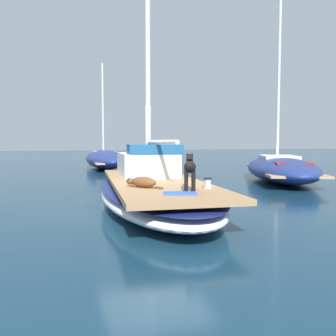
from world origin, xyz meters
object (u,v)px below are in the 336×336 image
(sailboat_main, at_px, (155,193))
(deck_winch, at_px, (208,183))
(moored_boat_far_astern, at_px, (105,159))
(coiled_rope, at_px, (137,184))
(deck_towel, at_px, (180,193))
(moored_boat_starboard_side, at_px, (281,168))
(dog_black, at_px, (190,168))
(dog_brown, at_px, (142,182))

(sailboat_main, xyz_separation_m, deck_winch, (0.51, -1.89, 0.42))
(moored_boat_far_astern, bearing_deg, deck_winch, -91.51)
(coiled_rope, bearing_deg, deck_winch, -39.18)
(coiled_rope, bearing_deg, deck_towel, -75.81)
(sailboat_main, xyz_separation_m, moored_boat_far_astern, (0.91, 13.18, 0.23))
(deck_winch, distance_m, moored_boat_starboard_side, 8.25)
(coiled_rope, height_order, moored_boat_starboard_side, moored_boat_starboard_side)
(dog_black, distance_m, deck_towel, 0.62)
(moored_boat_starboard_side, bearing_deg, sailboat_main, -148.93)
(dog_black, height_order, moored_boat_far_astern, moored_boat_far_astern)
(dog_black, xyz_separation_m, deck_winch, (0.47, 0.23, -0.32))
(dog_brown, bearing_deg, dog_black, -49.07)
(dog_brown, distance_m, moored_boat_far_astern, 14.59)
(dog_brown, bearing_deg, deck_towel, -72.03)
(sailboat_main, bearing_deg, dog_black, -88.89)
(dog_black, xyz_separation_m, deck_towel, (-0.32, -0.35, -0.41))
(sailboat_main, xyz_separation_m, dog_black, (0.04, -2.12, 0.75))
(dog_black, relative_size, coiled_rope, 2.78)
(dog_black, bearing_deg, sailboat_main, 91.11)
(dog_brown, height_order, deck_towel, dog_brown)
(coiled_rope, relative_size, moored_boat_starboard_side, 0.04)
(sailboat_main, height_order, deck_winch, deck_winch)
(sailboat_main, relative_size, dog_black, 8.29)
(coiled_rope, distance_m, moored_boat_far_astern, 14.20)
(sailboat_main, bearing_deg, moored_boat_starboard_side, 31.07)
(dog_black, distance_m, dog_brown, 1.10)
(moored_boat_far_astern, relative_size, moored_boat_starboard_side, 0.89)
(sailboat_main, bearing_deg, dog_brown, -116.25)
(dog_black, bearing_deg, deck_winch, 25.99)
(deck_winch, xyz_separation_m, moored_boat_far_astern, (0.40, 15.07, -0.19))
(sailboat_main, height_order, dog_black, dog_black)
(coiled_rope, bearing_deg, dog_brown, -87.39)
(dog_black, relative_size, moored_boat_starboard_side, 0.11)
(moored_boat_starboard_side, bearing_deg, coiled_rope, -145.93)
(deck_winch, distance_m, moored_boat_far_astern, 15.08)
(moored_boat_far_astern, bearing_deg, sailboat_main, -93.95)
(moored_boat_far_astern, bearing_deg, dog_black, -93.25)
(dog_brown, relative_size, deck_towel, 1.49)
(dog_brown, bearing_deg, moored_boat_starboard_side, 36.28)
(moored_boat_starboard_side, bearing_deg, dog_brown, -143.72)
(coiled_rope, xyz_separation_m, deck_towel, (0.39, -1.54, -0.01))
(moored_boat_starboard_side, bearing_deg, moored_boat_far_astern, 120.57)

